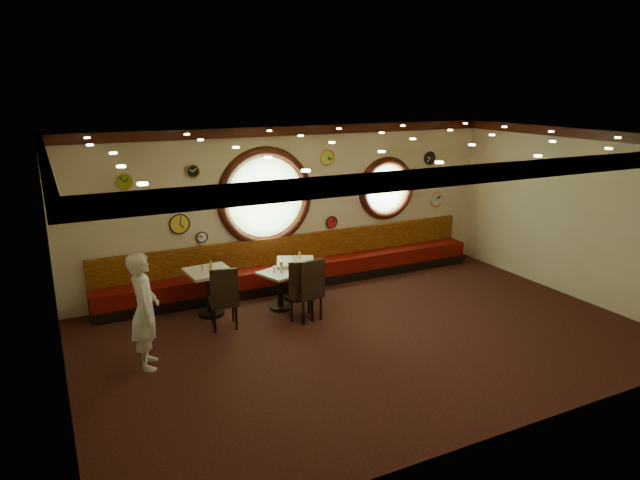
{
  "coord_description": "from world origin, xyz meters",
  "views": [
    {
      "loc": [
        -4.52,
        -7.29,
        3.96
      ],
      "look_at": [
        -0.49,
        0.8,
        1.5
      ],
      "focal_mm": 32.0,
      "sensor_mm": 36.0,
      "label": 1
    }
  ],
  "objects_px": {
    "table_c": "(295,275)",
    "condiment_b_bottle": "(281,266)",
    "condiment_c_salt": "(293,258)",
    "condiment_c_bottle": "(300,255)",
    "condiment_a_salt": "(202,268)",
    "condiment_b_pepper": "(282,270)",
    "table_b": "(280,286)",
    "chair_a": "(224,294)",
    "condiment_a_bottle": "(211,265)",
    "chair_b": "(302,286)",
    "condiment_b_salt": "(274,269)",
    "condiment_a_pepper": "(208,268)",
    "waiter": "(145,311)",
    "table_a": "(210,287)",
    "chair_c": "(309,286)",
    "condiment_c_pepper": "(296,258)"
  },
  "relations": [
    {
      "from": "condiment_a_bottle",
      "to": "chair_a",
      "type": "bearing_deg",
      "value": -91.04
    },
    {
      "from": "table_b",
      "to": "chair_b",
      "type": "xyz_separation_m",
      "value": [
        0.14,
        -0.64,
        0.17
      ]
    },
    {
      "from": "table_c",
      "to": "condiment_c_bottle",
      "type": "relative_size",
      "value": 5.44
    },
    {
      "from": "chair_c",
      "to": "condiment_a_bottle",
      "type": "xyz_separation_m",
      "value": [
        -1.41,
        1.07,
        0.27
      ]
    },
    {
      "from": "chair_a",
      "to": "condiment_b_salt",
      "type": "relative_size",
      "value": 5.93
    },
    {
      "from": "table_c",
      "to": "condiment_b_bottle",
      "type": "height_order",
      "value": "condiment_b_bottle"
    },
    {
      "from": "condiment_c_salt",
      "to": "condiment_a_bottle",
      "type": "xyz_separation_m",
      "value": [
        -1.59,
        -0.02,
        0.1
      ]
    },
    {
      "from": "condiment_b_salt",
      "to": "condiment_c_pepper",
      "type": "height_order",
      "value": "condiment_c_pepper"
    },
    {
      "from": "table_a",
      "to": "condiment_a_pepper",
      "type": "bearing_deg",
      "value": 106.52
    },
    {
      "from": "chair_a",
      "to": "condiment_a_pepper",
      "type": "xyz_separation_m",
      "value": [
        -0.04,
        0.74,
        0.25
      ]
    },
    {
      "from": "condiment_c_salt",
      "to": "condiment_c_pepper",
      "type": "xyz_separation_m",
      "value": [
        0.05,
        -0.04,
        0.0
      ]
    },
    {
      "from": "condiment_b_salt",
      "to": "condiment_a_pepper",
      "type": "xyz_separation_m",
      "value": [
        -1.13,
        0.27,
        0.12
      ]
    },
    {
      "from": "table_c",
      "to": "waiter",
      "type": "height_order",
      "value": "waiter"
    },
    {
      "from": "table_c",
      "to": "condiment_c_salt",
      "type": "relative_size",
      "value": 8.41
    },
    {
      "from": "table_a",
      "to": "condiment_a_salt",
      "type": "distance_m",
      "value": 0.37
    },
    {
      "from": "condiment_a_pepper",
      "to": "waiter",
      "type": "bearing_deg",
      "value": -132.13
    },
    {
      "from": "waiter",
      "to": "condiment_a_bottle",
      "type": "bearing_deg",
      "value": -32.67
    },
    {
      "from": "chair_a",
      "to": "condiment_a_bottle",
      "type": "relative_size",
      "value": 4.08
    },
    {
      "from": "condiment_a_pepper",
      "to": "condiment_c_bottle",
      "type": "height_order",
      "value": "condiment_c_bottle"
    },
    {
      "from": "table_a",
      "to": "condiment_b_pepper",
      "type": "relative_size",
      "value": 7.4
    },
    {
      "from": "condiment_c_salt",
      "to": "condiment_a_bottle",
      "type": "distance_m",
      "value": 1.59
    },
    {
      "from": "condiment_a_bottle",
      "to": "waiter",
      "type": "height_order",
      "value": "waiter"
    },
    {
      "from": "condiment_a_salt",
      "to": "condiment_b_pepper",
      "type": "bearing_deg",
      "value": -15.77
    },
    {
      "from": "table_c",
      "to": "chair_b",
      "type": "distance_m",
      "value": 1.04
    },
    {
      "from": "condiment_c_salt",
      "to": "condiment_c_bottle",
      "type": "xyz_separation_m",
      "value": [
        0.16,
        0.05,
        0.03
      ]
    },
    {
      "from": "table_a",
      "to": "waiter",
      "type": "distance_m",
      "value": 2.03
    },
    {
      "from": "chair_a",
      "to": "chair_c",
      "type": "relative_size",
      "value": 0.97
    },
    {
      "from": "table_c",
      "to": "waiter",
      "type": "bearing_deg",
      "value": -153.31
    },
    {
      "from": "condiment_b_pepper",
      "to": "condiment_c_bottle",
      "type": "distance_m",
      "value": 0.75
    },
    {
      "from": "chair_b",
      "to": "condiment_b_bottle",
      "type": "bearing_deg",
      "value": 120.79
    },
    {
      "from": "table_b",
      "to": "chair_a",
      "type": "bearing_deg",
      "value": -160.13
    },
    {
      "from": "chair_b",
      "to": "condiment_b_salt",
      "type": "xyz_separation_m",
      "value": [
        -0.23,
        0.68,
        0.14
      ]
    },
    {
      "from": "chair_b",
      "to": "condiment_c_pepper",
      "type": "height_order",
      "value": "chair_b"
    },
    {
      "from": "table_a",
      "to": "condiment_c_bottle",
      "type": "height_order",
      "value": "condiment_c_bottle"
    },
    {
      "from": "chair_b",
      "to": "condiment_c_salt",
      "type": "relative_size",
      "value": 6.16
    },
    {
      "from": "table_c",
      "to": "waiter",
      "type": "distance_m",
      "value": 3.41
    },
    {
      "from": "condiment_c_salt",
      "to": "condiment_a_bottle",
      "type": "bearing_deg",
      "value": -179.23
    },
    {
      "from": "table_b",
      "to": "condiment_c_bottle",
      "type": "distance_m",
      "value": 0.82
    },
    {
      "from": "condiment_b_pepper",
      "to": "condiment_b_bottle",
      "type": "bearing_deg",
      "value": 70.85
    },
    {
      "from": "chair_c",
      "to": "condiment_b_bottle",
      "type": "bearing_deg",
      "value": 93.78
    },
    {
      "from": "chair_b",
      "to": "condiment_b_salt",
      "type": "bearing_deg",
      "value": 132.55
    },
    {
      "from": "condiment_a_bottle",
      "to": "condiment_b_bottle",
      "type": "bearing_deg",
      "value": -13.0
    },
    {
      "from": "condiment_c_pepper",
      "to": "chair_b",
      "type": "bearing_deg",
      "value": -108.88
    },
    {
      "from": "condiment_b_pepper",
      "to": "condiment_a_bottle",
      "type": "xyz_separation_m",
      "value": [
        -1.18,
        0.4,
        0.15
      ]
    },
    {
      "from": "chair_a",
      "to": "condiment_a_salt",
      "type": "relative_size",
      "value": 7.32
    },
    {
      "from": "table_b",
      "to": "condiment_b_pepper",
      "type": "xyz_separation_m",
      "value": [
        0.01,
        -0.06,
        0.32
      ]
    },
    {
      "from": "table_b",
      "to": "table_c",
      "type": "xyz_separation_m",
      "value": [
        0.46,
        0.34,
        0.04
      ]
    },
    {
      "from": "table_a",
      "to": "chair_b",
      "type": "xyz_separation_m",
      "value": [
        1.36,
        -0.94,
        0.09
      ]
    },
    {
      "from": "table_c",
      "to": "condiment_c_bottle",
      "type": "bearing_deg",
      "value": 28.55
    },
    {
      "from": "table_a",
      "to": "condiment_b_pepper",
      "type": "height_order",
      "value": "table_a"
    }
  ]
}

